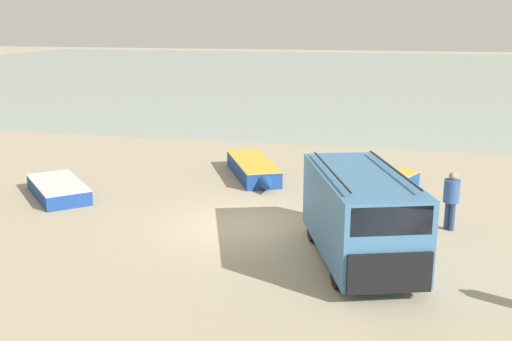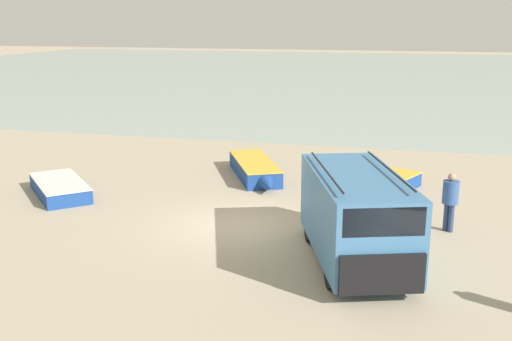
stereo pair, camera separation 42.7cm
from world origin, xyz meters
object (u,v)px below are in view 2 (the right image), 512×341
at_px(parked_van, 356,215).
at_px(fishing_rowboat_0, 255,170).
at_px(fishing_rowboat_2, 59,187).
at_px(fishing_rowboat_1, 372,176).
at_px(fisherman_0, 450,197).

xyz_separation_m(parked_van, fishing_rowboat_0, (-4.46, 7.35, -0.94)).
height_order(parked_van, fishing_rowboat_2, parked_van).
bearing_deg(fishing_rowboat_0, parked_van, 5.38).
xyz_separation_m(fishing_rowboat_1, fishing_rowboat_2, (-10.47, -4.23, -0.01)).
bearing_deg(fishing_rowboat_1, fisherman_0, 143.04).
height_order(fishing_rowboat_2, fisherman_0, fisherman_0).
bearing_deg(parked_van, fishing_rowboat_2, -126.94).
bearing_deg(parked_van, fisherman_0, 121.78).
distance_m(fishing_rowboat_0, fishing_rowboat_2, 7.22).
relative_size(fishing_rowboat_0, fishing_rowboat_2, 1.35).
height_order(fishing_rowboat_0, fisherman_0, fisherman_0).
xyz_separation_m(fishing_rowboat_0, fishing_rowboat_2, (-6.08, -3.89, -0.06)).
height_order(parked_van, fishing_rowboat_1, parked_van).
bearing_deg(parked_van, fishing_rowboat_0, -167.54).
bearing_deg(fishing_rowboat_0, fisherman_0, 31.52).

